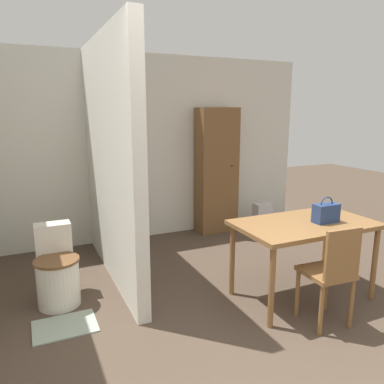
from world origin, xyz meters
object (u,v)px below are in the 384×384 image
at_px(handbag, 326,213).
at_px(wooden_cabinet, 216,171).
at_px(toilet, 57,272).
at_px(dining_table, 305,230).
at_px(space_heater, 262,217).
at_px(wooden_chair, 331,272).

relative_size(handbag, wooden_cabinet, 0.14).
bearing_deg(handbag, toilet, 158.03).
height_order(dining_table, space_heater, dining_table).
bearing_deg(wooden_chair, space_heater, 70.95).
height_order(wooden_chair, wooden_cabinet, wooden_cabinet).
bearing_deg(wooden_cabinet, toilet, -151.06).
distance_m(wooden_chair, space_heater, 2.55).
distance_m(dining_table, wooden_chair, 0.54).
bearing_deg(wooden_chair, wooden_cabinet, 85.99).
xyz_separation_m(dining_table, wooden_chair, (-0.13, -0.49, -0.19)).
xyz_separation_m(toilet, wooden_cabinet, (2.35, 1.30, 0.61)).
bearing_deg(wooden_chair, dining_table, 78.17).
bearing_deg(toilet, handbag, -21.97).
xyz_separation_m(dining_table, handbag, (0.17, -0.08, 0.17)).
xyz_separation_m(wooden_chair, space_heater, (0.97, 2.34, -0.27)).
bearing_deg(handbag, space_heater, 70.93).
xyz_separation_m(wooden_chair, wooden_cabinet, (0.34, 2.64, 0.42)).
xyz_separation_m(wooden_cabinet, space_heater, (0.62, -0.30, -0.69)).
height_order(dining_table, wooden_cabinet, wooden_cabinet).
xyz_separation_m(wooden_chair, handbag, (0.30, 0.41, 0.36)).
relative_size(handbag, space_heater, 0.59).
distance_m(wooden_chair, toilet, 2.42).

